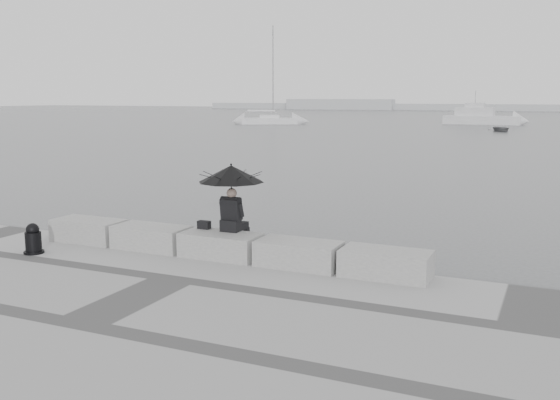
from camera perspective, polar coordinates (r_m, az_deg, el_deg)
The scene contains 13 objects.
ground at distance 13.24m, azimuth -4.39°, elevation -6.89°, with size 360.00×360.00×0.00m, color #424447.
stone_block_far_left at distance 14.62m, azimuth -17.08°, elevation -2.68°, with size 1.60×0.80×0.50m, color gray.
stone_block_left at distance 13.57m, azimuth -11.67°, elevation -3.38°, with size 1.60×0.80×0.50m, color gray.
stone_block_centre at distance 12.67m, azimuth -5.42°, elevation -4.15°, with size 1.60×0.80×0.50m, color gray.
stone_block_right at distance 11.93m, azimuth 1.71°, elevation -4.97°, with size 1.60×0.80×0.50m, color gray.
stone_block_far_right at distance 11.41m, azimuth 9.66°, elevation -5.78°, with size 1.60×0.80×0.50m, color gray.
seated_person at distance 12.63m, azimuth -4.50°, elevation 1.78°, with size 1.34×1.34×1.39m.
bag at distance 13.05m, azimuth -6.96°, elevation -2.27°, with size 0.26×0.15×0.17m, color black.
mooring_bollard at distance 13.87m, azimuth -21.63°, elevation -3.49°, with size 0.41×0.41×0.64m.
distant_landmass at distance 166.27m, azimuth 19.64°, elevation 8.00°, with size 180.00×8.00×2.80m.
sailboat_left at distance 83.64m, azimuth -0.96°, elevation 7.32°, with size 7.69×5.18×12.90m.
motor_cruiser at distance 86.82m, azimuth 17.99°, elevation 7.19°, with size 9.78×3.03×4.50m.
dinghy at distance 70.34m, azimuth 19.56°, elevation 6.16°, with size 3.32×1.41×0.56m, color gray.
Camera 1 is at (6.14, -11.12, 3.73)m, focal length 40.00 mm.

